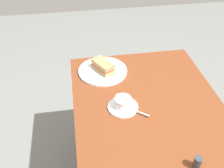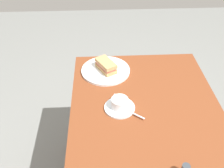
{
  "view_description": "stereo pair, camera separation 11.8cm",
  "coord_description": "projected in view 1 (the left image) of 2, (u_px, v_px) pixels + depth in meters",
  "views": [
    {
      "loc": [
        -0.88,
        0.34,
        1.64
      ],
      "look_at": [
        0.19,
        0.16,
        0.77
      ],
      "focal_mm": 41.28,
      "sensor_mm": 36.0,
      "label": 1
    },
    {
      "loc": [
        -0.89,
        0.22,
        1.64
      ],
      "look_at": [
        0.19,
        0.16,
        0.77
      ],
      "focal_mm": 41.28,
      "sensor_mm": 36.0,
      "label": 2
    }
  ],
  "objects": [
    {
      "name": "dining_table",
      "position": [
        148.0,
        127.0,
        1.37
      ],
      "size": [
        1.03,
        0.76,
        0.74
      ],
      "color": "brown",
      "rests_on": "ground_plane"
    },
    {
      "name": "sandwich_plate",
      "position": [
        103.0,
        71.0,
        1.53
      ],
      "size": [
        0.29,
        0.29,
        0.01
      ],
      "primitive_type": "cylinder",
      "color": "white",
      "rests_on": "dining_table"
    },
    {
      "name": "sandwich_front",
      "position": [
        103.0,
        66.0,
        1.5
      ],
      "size": [
        0.16,
        0.13,
        0.06
      ],
      "color": "tan",
      "rests_on": "sandwich_plate"
    },
    {
      "name": "coffee_saucer",
      "position": [
        123.0,
        107.0,
        1.29
      ],
      "size": [
        0.15,
        0.15,
        0.01
      ],
      "primitive_type": "cylinder",
      "color": "white",
      "rests_on": "dining_table"
    },
    {
      "name": "coffee_cup",
      "position": [
        123.0,
        102.0,
        1.27
      ],
      "size": [
        0.11,
        0.08,
        0.05
      ],
      "color": "white",
      "rests_on": "coffee_saucer"
    },
    {
      "name": "spoon",
      "position": [
        137.0,
        111.0,
        1.26
      ],
      "size": [
        0.07,
        0.08,
        0.01
      ],
      "color": "silver",
      "rests_on": "coffee_saucer"
    },
    {
      "name": "salt_shaker",
      "position": [
        197.0,
        163.0,
        1.01
      ],
      "size": [
        0.03,
        0.03,
        0.06
      ],
      "primitive_type": "cylinder",
      "color": "#33383D",
      "rests_on": "dining_table"
    }
  ]
}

